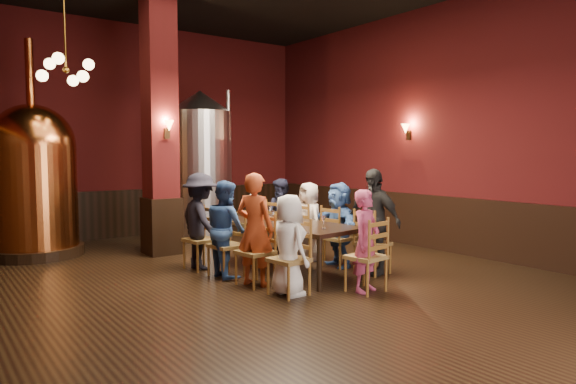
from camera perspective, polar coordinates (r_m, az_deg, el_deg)
room at (r=6.98m, az=-2.92°, el=8.12°), size 10.00×10.02×4.50m
wainscot_right at (r=9.80m, az=16.90°, el=-3.37°), size 0.08×9.90×1.00m
wainscot_back at (r=11.51m, az=-16.55°, el=-2.22°), size 7.90×0.08×1.00m
column at (r=9.32m, az=-14.05°, el=7.07°), size 0.58×0.58×4.50m
pendant_cluster at (r=9.05m, az=-23.44°, el=12.33°), size 0.90×0.90×1.70m
sconce_wall at (r=10.18m, az=13.30°, el=6.57°), size 0.20×0.20×0.36m
sconce_column at (r=9.05m, az=-13.32°, el=6.85°), size 0.20×0.20×0.36m
dining_table at (r=7.75m, az=-0.35°, el=-3.82°), size 1.28×2.50×0.75m
chair_0 at (r=6.50m, az=0.09°, el=-7.47°), size 0.51×0.51×0.92m
person_0 at (r=6.47m, az=0.09°, el=-5.93°), size 0.44×0.64×1.28m
chair_1 at (r=7.00m, az=-3.68°, el=-6.63°), size 0.51×0.51×0.92m
person_1 at (r=6.95m, az=-3.69°, el=-4.15°), size 0.57×0.66×1.53m
chair_2 at (r=7.51m, az=-6.88°, el=-5.88°), size 0.51×0.51×0.92m
person_2 at (r=7.47m, az=-6.90°, el=-4.06°), size 0.38×0.70×1.40m
chair_3 at (r=8.06m, az=-9.70°, el=-5.21°), size 0.51×0.51×0.92m
person_3 at (r=8.01m, az=-9.72°, el=-3.21°), size 0.58×0.97×1.49m
chair_4 at (r=7.74m, az=9.38°, el=-5.60°), size 0.51×0.51×0.92m
person_4 at (r=7.69m, az=9.41°, el=-3.24°), size 0.54×0.97×1.56m
chair_5 at (r=8.16m, az=5.64°, el=-5.04°), size 0.51×0.51×0.92m
person_5 at (r=8.13m, az=5.66°, el=-3.60°), size 0.65×1.29×1.34m
chair_6 at (r=8.61m, az=2.34°, el=-4.53°), size 0.51×0.51×0.92m
person_6 at (r=8.58m, az=2.34°, el=-3.27°), size 0.49×0.68×1.30m
chair_7 at (r=9.08m, az=-0.67°, el=-4.05°), size 0.51×0.51×0.92m
person_7 at (r=9.06m, az=-0.67°, el=-2.74°), size 0.52×0.72×1.34m
chair_8 at (r=6.75m, az=8.65°, el=-7.08°), size 0.51×0.51×0.92m
person_8 at (r=6.71m, az=8.67°, el=-5.39°), size 0.55×0.44×1.33m
copper_kettle at (r=9.86m, az=-26.41°, el=1.38°), size 1.57×1.57×3.71m
steel_vessel at (r=10.70m, az=-9.66°, el=2.91°), size 1.49×1.49×3.05m
rose_vase at (r=8.45m, az=-3.73°, el=-1.05°), size 0.22×0.22×0.37m
wine_glass_0 at (r=8.07m, az=-0.88°, el=-2.44°), size 0.07×0.07×0.17m
wine_glass_1 at (r=7.99m, az=-3.25°, el=-2.52°), size 0.07×0.07×0.17m
wine_glass_2 at (r=7.76m, az=-1.69°, el=-2.72°), size 0.07×0.07×0.17m
wine_glass_3 at (r=7.16m, az=3.94°, el=-3.33°), size 0.07×0.07×0.17m
wine_glass_4 at (r=8.03m, az=0.70°, el=-2.47°), size 0.07×0.07×0.17m
wine_glass_5 at (r=8.42m, az=-2.02°, el=-2.15°), size 0.07×0.07×0.17m
wine_glass_6 at (r=7.21m, az=1.31°, el=-3.26°), size 0.07×0.07×0.17m
wine_glass_7 at (r=7.62m, az=-2.88°, el=-2.85°), size 0.07×0.07×0.17m
wine_glass_8 at (r=7.05m, az=3.96°, el=-3.45°), size 0.07×0.07×0.17m
wine_glass_9 at (r=7.95m, az=1.15°, el=-2.54°), size 0.07×0.07×0.17m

